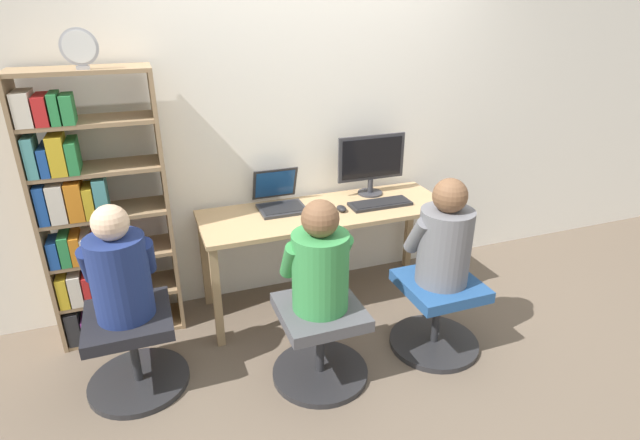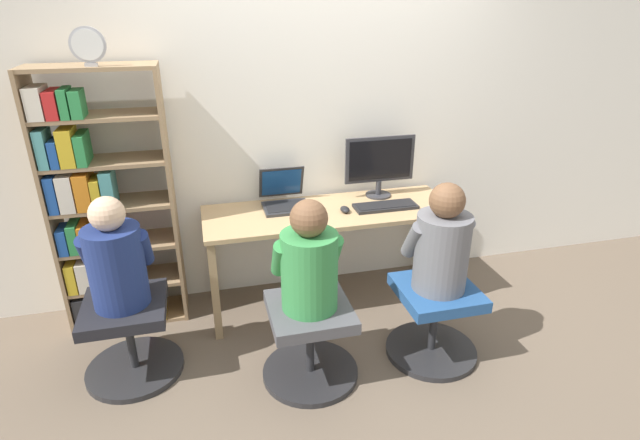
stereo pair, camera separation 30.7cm
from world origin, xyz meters
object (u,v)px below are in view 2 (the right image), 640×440
(laptop, at_px, (285,199))
(person_at_laptop, at_px, (309,263))
(keyboard, at_px, (385,206))
(bookshelf, at_px, (101,218))
(office_chair_left, at_px, (434,318))
(person_near_shelf, at_px, (115,260))
(person_at_monitor, at_px, (442,244))
(office_chair_side, at_px, (130,335))
(office_chair_right, at_px, (310,339))
(desk_clock, at_px, (88,46))
(desktop_monitor, at_px, (380,164))

(laptop, distance_m, person_at_laptop, 0.90)
(keyboard, distance_m, bookshelf, 1.89)
(laptop, bearing_deg, office_chair_left, -49.77)
(bookshelf, xyz_separation_m, person_near_shelf, (0.15, -0.58, -0.02))
(person_near_shelf, bearing_deg, person_at_monitor, -8.84)
(laptop, xyz_separation_m, office_chair_side, (-1.06, -0.62, -0.53))
(person_at_monitor, bearing_deg, office_chair_right, -178.99)
(bookshelf, height_order, desk_clock, desk_clock)
(office_chair_right, bearing_deg, keyboard, 44.62)
(person_at_monitor, bearing_deg, person_at_laptop, -179.31)
(bookshelf, bearing_deg, desk_clock, -32.34)
(laptop, distance_m, person_at_monitor, 1.17)
(keyboard, relative_size, bookshelf, 0.26)
(person_at_monitor, xyz_separation_m, office_chair_side, (-1.82, 0.28, -0.51))
(laptop, distance_m, office_chair_side, 1.33)
(laptop, distance_m, desk_clock, 1.51)
(keyboard, height_order, person_at_laptop, person_at_laptop)
(desktop_monitor, bearing_deg, person_near_shelf, -160.21)
(bookshelf, bearing_deg, person_near_shelf, -75.50)
(office_chair_right, distance_m, person_near_shelf, 1.18)
(laptop, bearing_deg, keyboard, -17.11)
(desktop_monitor, xyz_separation_m, person_at_laptop, (-0.74, -0.93, -0.22))
(desktop_monitor, relative_size, desk_clock, 2.44)
(office_chair_left, bearing_deg, office_chair_right, -179.33)
(bookshelf, bearing_deg, person_at_monitor, -23.78)
(desktop_monitor, xyz_separation_m, office_chair_left, (0.05, -0.92, -0.72))
(office_chair_right, bearing_deg, person_at_laptop, 90.00)
(laptop, xyz_separation_m, desk_clock, (-1.09, -0.10, 1.05))
(keyboard, xyz_separation_m, desk_clock, (-1.76, 0.11, 1.09))
(office_chair_left, xyz_separation_m, office_chair_side, (-1.82, 0.28, 0.00))
(office_chair_right, distance_m, office_chair_side, 1.06)
(desktop_monitor, height_order, office_chair_side, desktop_monitor)
(office_chair_right, relative_size, person_at_monitor, 0.86)
(person_at_monitor, xyz_separation_m, bookshelf, (-1.97, 0.87, 0.01))
(desk_clock, distance_m, person_near_shelf, 1.19)
(laptop, xyz_separation_m, keyboard, (0.68, -0.21, -0.04))
(laptop, height_order, desk_clock, desk_clock)
(keyboard, height_order, office_chair_right, keyboard)
(keyboard, distance_m, office_chair_side, 1.84)
(keyboard, xyz_separation_m, person_near_shelf, (-1.73, -0.40, 0.02))
(laptop, height_order, office_chair_side, laptop)
(desktop_monitor, bearing_deg, office_chair_left, -86.80)
(keyboard, relative_size, office_chair_side, 0.77)
(office_chair_left, xyz_separation_m, person_at_monitor, (0.00, 0.00, 0.51))
(office_chair_left, height_order, person_near_shelf, person_near_shelf)
(person_at_monitor, xyz_separation_m, person_near_shelf, (-1.82, 0.28, -0.01))
(office_chair_left, height_order, office_chair_side, same)
(person_near_shelf, bearing_deg, office_chair_side, -90.00)
(office_chair_right, xyz_separation_m, bookshelf, (-1.17, 0.88, 0.52))
(desktop_monitor, relative_size, bookshelf, 0.30)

